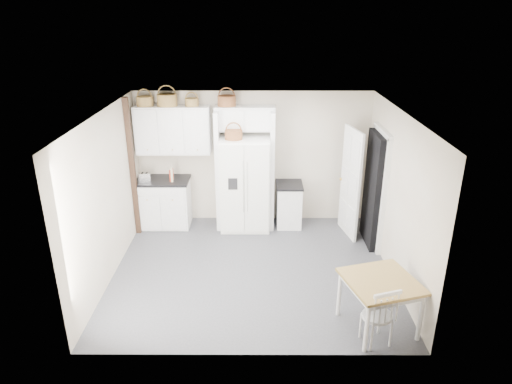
{
  "coord_description": "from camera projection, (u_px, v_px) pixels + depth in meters",
  "views": [
    {
      "loc": [
        0.09,
        -6.52,
        4.02
      ],
      "look_at": [
        0.06,
        0.4,
        1.22
      ],
      "focal_mm": 32.0,
      "sensor_mm": 36.0,
      "label": 1
    }
  ],
  "objects": [
    {
      "name": "bridge_cabinet",
      "position": [
        245.0,
        118.0,
        8.45
      ],
      "size": [
        1.12,
        0.34,
        0.45
      ],
      "primitive_type": "cube",
      "color": "white",
      "rests_on": "wall_back"
    },
    {
      "name": "basket_upper_a",
      "position": [
        145.0,
        101.0,
        8.34
      ],
      "size": [
        0.31,
        0.31,
        0.17
      ],
      "primitive_type": "cylinder",
      "color": "brown",
      "rests_on": "upper_cabinet"
    },
    {
      "name": "base_cab_right",
      "position": [
        289.0,
        205.0,
        8.97
      ],
      "size": [
        0.47,
        0.57,
        0.83
      ],
      "primitive_type": "cube",
      "color": "white",
      "rests_on": "floor"
    },
    {
      "name": "wall_right",
      "position": [
        397.0,
        197.0,
        7.05
      ],
      "size": [
        0.0,
        4.0,
        4.0
      ],
      "primitive_type": "plane",
      "rotation": [
        1.57,
        0.0,
        -1.57
      ],
      "color": "#C1AD96",
      "rests_on": "floor"
    },
    {
      "name": "basket_fridge_a",
      "position": [
        234.0,
        135.0,
        8.27
      ],
      "size": [
        0.32,
        0.32,
        0.17
      ],
      "primitive_type": "cylinder",
      "color": "brown",
      "rests_on": "refrigerator"
    },
    {
      "name": "basket_bridge_a",
      "position": [
        227.0,
        101.0,
        8.33
      ],
      "size": [
        0.34,
        0.34,
        0.19
      ],
      "primitive_type": "cylinder",
      "color": "brown",
      "rests_on": "bridge_cabinet"
    },
    {
      "name": "counter_left",
      "position": [
        162.0,
        180.0,
        8.78
      ],
      "size": [
        1.04,
        0.67,
        0.04
      ],
      "primitive_type": "cube",
      "color": "black",
      "rests_on": "base_cab_left"
    },
    {
      "name": "floor",
      "position": [
        252.0,
        270.0,
        7.55
      ],
      "size": [
        4.5,
        4.5,
        0.0
      ],
      "primitive_type": "plane",
      "color": "#3B3B3D",
      "rests_on": "ground"
    },
    {
      "name": "basket_upper_c",
      "position": [
        192.0,
        102.0,
        8.34
      ],
      "size": [
        0.25,
        0.25,
        0.14
      ],
      "primitive_type": "cylinder",
      "color": "brown",
      "rests_on": "upper_cabinet"
    },
    {
      "name": "toaster",
      "position": [
        145.0,
        177.0,
        8.65
      ],
      "size": [
        0.24,
        0.15,
        0.16
      ],
      "primitive_type": "cube",
      "rotation": [
        0.0,
        0.0,
        0.09
      ],
      "color": "silver",
      "rests_on": "counter_left"
    },
    {
      "name": "cookbook_red",
      "position": [
        171.0,
        175.0,
        8.65
      ],
      "size": [
        0.05,
        0.16,
        0.23
      ],
      "primitive_type": "cube",
      "rotation": [
        0.0,
        0.0,
        -0.14
      ],
      "color": "#A22714",
      "rests_on": "counter_left"
    },
    {
      "name": "counter_right",
      "position": [
        289.0,
        185.0,
        8.8
      ],
      "size": [
        0.51,
        0.6,
        0.04
      ],
      "primitive_type": "cube",
      "color": "black",
      "rests_on": "base_cab_right"
    },
    {
      "name": "doorway_void",
      "position": [
        374.0,
        190.0,
        8.08
      ],
      "size": [
        0.18,
        0.85,
        2.05
      ],
      "primitive_type": "cube",
      "color": "black",
      "rests_on": "floor"
    },
    {
      "name": "basket_upper_b",
      "position": [
        167.0,
        100.0,
        8.33
      ],
      "size": [
        0.37,
        0.37,
        0.22
      ],
      "primitive_type": "cylinder",
      "color": "brown",
      "rests_on": "upper_cabinet"
    },
    {
      "name": "door_slab",
      "position": [
        350.0,
        183.0,
        8.39
      ],
      "size": [
        0.21,
        0.79,
        2.05
      ],
      "primitive_type": "cube",
      "rotation": [
        0.0,
        0.0,
        -1.36
      ],
      "color": "white",
      "rests_on": "floor"
    },
    {
      "name": "cookbook_cream",
      "position": [
        172.0,
        174.0,
        8.64
      ],
      "size": [
        0.07,
        0.18,
        0.27
      ],
      "primitive_type": "cube",
      "rotation": [
        0.0,
        0.0,
        0.19
      ],
      "color": "beige",
      "rests_on": "counter_left"
    },
    {
      "name": "dining_table",
      "position": [
        378.0,
        304.0,
        6.06
      ],
      "size": [
        1.1,
        1.1,
        0.74
      ],
      "primitive_type": "cube",
      "rotation": [
        0.0,
        0.0,
        0.28
      ],
      "color": "brown",
      "rests_on": "floor"
    },
    {
      "name": "windsor_chair",
      "position": [
        377.0,
        316.0,
        5.77
      ],
      "size": [
        0.49,
        0.46,
        0.81
      ],
      "primitive_type": "cube",
      "rotation": [
        0.0,
        0.0,
        0.31
      ],
      "color": "white",
      "rests_on": "floor"
    },
    {
      "name": "ceiling",
      "position": [
        252.0,
        114.0,
        6.57
      ],
      "size": [
        4.5,
        4.5,
        0.0
      ],
      "primitive_type": "plane",
      "color": "white",
      "rests_on": "wall_back"
    },
    {
      "name": "fridge_panel_left",
      "position": [
        218.0,
        170.0,
        8.69
      ],
      "size": [
        0.08,
        0.6,
        2.3
      ],
      "primitive_type": "cube",
      "color": "white",
      "rests_on": "floor"
    },
    {
      "name": "refrigerator",
      "position": [
        245.0,
        184.0,
        8.73
      ],
      "size": [
        0.93,
        0.75,
        1.8
      ],
      "primitive_type": "cube",
      "color": "white",
      "rests_on": "floor"
    },
    {
      "name": "fridge_panel_right",
      "position": [
        272.0,
        170.0,
        8.69
      ],
      "size": [
        0.08,
        0.6,
        2.3
      ],
      "primitive_type": "cube",
      "color": "white",
      "rests_on": "floor"
    },
    {
      "name": "upper_cabinet",
      "position": [
        173.0,
        130.0,
        8.54
      ],
      "size": [
        1.4,
        0.34,
        0.9
      ],
      "primitive_type": "cube",
      "color": "white",
      "rests_on": "wall_back"
    },
    {
      "name": "wall_back",
      "position": [
        253.0,
        158.0,
        8.91
      ],
      "size": [
        4.5,
        0.0,
        4.5
      ],
      "primitive_type": "plane",
      "rotation": [
        1.57,
        0.0,
        0.0
      ],
      "color": "#C1AD96",
      "rests_on": "floor"
    },
    {
      "name": "wall_left",
      "position": [
        107.0,
        197.0,
        7.07
      ],
      "size": [
        0.0,
        4.0,
        4.0
      ],
      "primitive_type": "plane",
      "rotation": [
        1.57,
        0.0,
        1.57
      ],
      "color": "#C1AD96",
      "rests_on": "floor"
    },
    {
      "name": "trim_post",
      "position": [
        132.0,
        169.0,
        8.32
      ],
      "size": [
        0.09,
        0.09,
        2.6
      ],
      "primitive_type": "cube",
      "color": "#3F2B19",
      "rests_on": "floor"
    },
    {
      "name": "base_cab_left",
      "position": [
        164.0,
        203.0,
        8.96
      ],
      "size": [
        1.0,
        0.63,
        0.92
      ],
      "primitive_type": "cube",
      "color": "white",
      "rests_on": "floor"
    }
  ]
}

